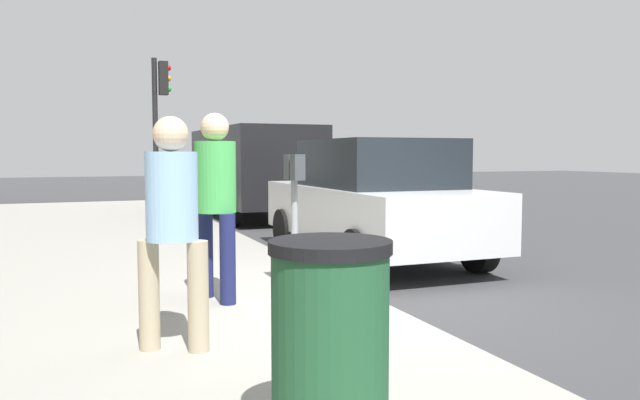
{
  "coord_description": "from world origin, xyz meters",
  "views": [
    {
      "loc": [
        -5.44,
        2.7,
        1.56
      ],
      "look_at": [
        0.83,
        0.21,
        1.06
      ],
      "focal_mm": 34.61,
      "sensor_mm": 36.0,
      "label": 1
    }
  ],
  "objects_px": {
    "pedestrian_at_meter": "(215,190)",
    "parked_sedan_near": "(373,200)",
    "parked_van_far": "(253,167)",
    "pedestrian_bystander": "(172,216)",
    "trash_bin": "(330,345)",
    "traffic_signal": "(160,110)",
    "parking_meter": "(294,193)"
  },
  "relations": [
    {
      "from": "parked_sedan_near",
      "to": "trash_bin",
      "type": "xyz_separation_m",
      "value": [
        -5.45,
        2.95,
        -0.24
      ]
    },
    {
      "from": "parked_sedan_near",
      "to": "trash_bin",
      "type": "bearing_deg",
      "value": 151.56
    },
    {
      "from": "pedestrian_at_meter",
      "to": "parked_sedan_near",
      "type": "height_order",
      "value": "pedestrian_at_meter"
    },
    {
      "from": "traffic_signal",
      "to": "parking_meter",
      "type": "bearing_deg",
      "value": -178.47
    },
    {
      "from": "pedestrian_at_meter",
      "to": "parked_van_far",
      "type": "distance_m",
      "value": 9.29
    },
    {
      "from": "parking_meter",
      "to": "traffic_signal",
      "type": "relative_size",
      "value": 0.39
    },
    {
      "from": "pedestrian_bystander",
      "to": "pedestrian_at_meter",
      "type": "bearing_deg",
      "value": 4.99
    },
    {
      "from": "parking_meter",
      "to": "parked_van_far",
      "type": "xyz_separation_m",
      "value": [
        8.75,
        -1.98,
        0.09
      ]
    },
    {
      "from": "parking_meter",
      "to": "trash_bin",
      "type": "height_order",
      "value": "parking_meter"
    },
    {
      "from": "pedestrian_at_meter",
      "to": "trash_bin",
      "type": "xyz_separation_m",
      "value": [
        -3.18,
        0.14,
        -0.56
      ]
    },
    {
      "from": "pedestrian_at_meter",
      "to": "parked_van_far",
      "type": "relative_size",
      "value": 0.34
    },
    {
      "from": "parking_meter",
      "to": "traffic_signal",
      "type": "bearing_deg",
      "value": 1.53
    },
    {
      "from": "pedestrian_at_meter",
      "to": "trash_bin",
      "type": "relative_size",
      "value": 1.78
    },
    {
      "from": "parking_meter",
      "to": "pedestrian_bystander",
      "type": "bearing_deg",
      "value": 135.91
    },
    {
      "from": "parked_sedan_near",
      "to": "parking_meter",
      "type": "bearing_deg",
      "value": 137.57
    },
    {
      "from": "pedestrian_bystander",
      "to": "traffic_signal",
      "type": "xyz_separation_m",
      "value": [
        10.21,
        -1.21,
        1.45
      ]
    },
    {
      "from": "pedestrian_at_meter",
      "to": "traffic_signal",
      "type": "relative_size",
      "value": 0.5
    },
    {
      "from": "pedestrian_bystander",
      "to": "parked_van_far",
      "type": "distance_m",
      "value": 10.8
    },
    {
      "from": "pedestrian_at_meter",
      "to": "pedestrian_bystander",
      "type": "relative_size",
      "value": 1.07
    },
    {
      "from": "pedestrian_bystander",
      "to": "trash_bin",
      "type": "xyz_separation_m",
      "value": [
        -1.79,
        -0.47,
        -0.47
      ]
    },
    {
      "from": "parking_meter",
      "to": "parked_van_far",
      "type": "distance_m",
      "value": 8.98
    },
    {
      "from": "pedestrian_at_meter",
      "to": "parked_sedan_near",
      "type": "bearing_deg",
      "value": 18.52
    },
    {
      "from": "traffic_signal",
      "to": "trash_bin",
      "type": "xyz_separation_m",
      "value": [
        -12.0,
        0.74,
        -1.92
      ]
    },
    {
      "from": "traffic_signal",
      "to": "trash_bin",
      "type": "distance_m",
      "value": 12.17
    },
    {
      "from": "pedestrian_bystander",
      "to": "parked_sedan_near",
      "type": "height_order",
      "value": "pedestrian_bystander"
    },
    {
      "from": "trash_bin",
      "to": "parking_meter",
      "type": "bearing_deg",
      "value": -16.46
    },
    {
      "from": "pedestrian_bystander",
      "to": "parked_sedan_near",
      "type": "bearing_deg",
      "value": -14.46
    },
    {
      "from": "pedestrian_at_meter",
      "to": "parked_van_far",
      "type": "xyz_separation_m",
      "value": [
        8.85,
        -2.81,
        0.04
      ]
    },
    {
      "from": "parked_van_far",
      "to": "pedestrian_bystander",
      "type": "bearing_deg",
      "value": 161.52
    },
    {
      "from": "parking_meter",
      "to": "traffic_signal",
      "type": "distance_m",
      "value": 8.83
    },
    {
      "from": "pedestrian_at_meter",
      "to": "traffic_signal",
      "type": "xyz_separation_m",
      "value": [
        8.82,
        -0.6,
        1.36
      ]
    },
    {
      "from": "trash_bin",
      "to": "traffic_signal",
      "type": "bearing_deg",
      "value": -3.51
    }
  ]
}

